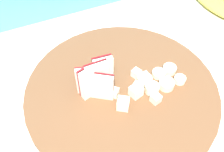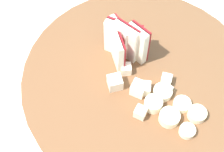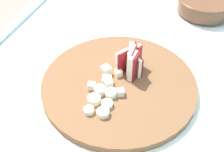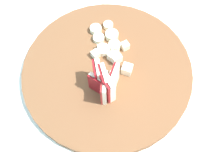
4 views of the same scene
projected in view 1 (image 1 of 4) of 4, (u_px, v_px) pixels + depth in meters
tile_backsplash at (84, 50)px, 0.81m from camera, size 2.40×0.04×1.42m
cutting_board at (122, 91)px, 0.49m from camera, size 0.37×0.37×0.02m
apple_wedge_fan at (96, 78)px, 0.46m from camera, size 0.07×0.07×0.07m
apple_dice_pile at (135, 91)px, 0.47m from camera, size 0.09×0.09×0.02m
banana_slice_rows at (161, 80)px, 0.49m from camera, size 0.09×0.06×0.02m
banana_peel at (214, 3)px, 0.68m from camera, size 0.07×0.17×0.02m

